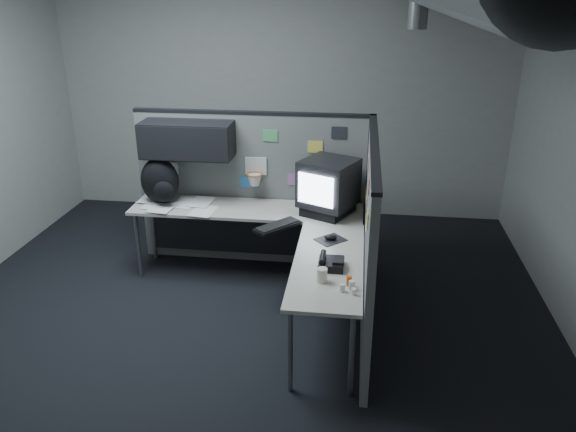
# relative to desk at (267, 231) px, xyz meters

# --- Properties ---
(room) EXTENTS (5.62, 5.62, 3.22)m
(room) POSITION_rel_desk_xyz_m (0.41, -0.70, 1.48)
(room) COLOR black
(room) RESTS_ON ground
(partition_back) EXTENTS (2.44, 0.42, 1.63)m
(partition_back) POSITION_rel_desk_xyz_m (-0.40, 0.53, 0.38)
(partition_back) COLOR slate
(partition_back) RESTS_ON ground
(partition_right) EXTENTS (0.07, 2.23, 1.63)m
(partition_right) POSITION_rel_desk_xyz_m (0.95, -0.49, 0.21)
(partition_right) COLOR slate
(partition_right) RESTS_ON ground
(desk) EXTENTS (2.31, 2.11, 0.73)m
(desk) POSITION_rel_desk_xyz_m (0.00, 0.00, 0.00)
(desk) COLOR #B4B2A2
(desk) RESTS_ON ground
(monitor) EXTENTS (0.62, 0.62, 0.53)m
(monitor) POSITION_rel_desk_xyz_m (0.56, 0.25, 0.39)
(monitor) COLOR black
(monitor) RESTS_ON desk
(keyboard) EXTENTS (0.42, 0.45, 0.04)m
(keyboard) POSITION_rel_desk_xyz_m (0.13, -0.18, 0.14)
(keyboard) COLOR black
(keyboard) RESTS_ON desk
(mouse) EXTENTS (0.30, 0.30, 0.05)m
(mouse) POSITION_rel_desk_xyz_m (0.63, -0.37, 0.13)
(mouse) COLOR black
(mouse) RESTS_ON desk
(phone) EXTENTS (0.20, 0.22, 0.10)m
(phone) POSITION_rel_desk_xyz_m (0.66, -0.88, 0.16)
(phone) COLOR black
(phone) RESTS_ON desk
(bottles) EXTENTS (0.13, 0.17, 0.08)m
(bottles) POSITION_rel_desk_xyz_m (0.81, -1.21, 0.15)
(bottles) COLOR silver
(bottles) RESTS_ON desk
(cup) EXTENTS (0.09, 0.09, 0.11)m
(cup) POSITION_rel_desk_xyz_m (0.61, -1.12, 0.17)
(cup) COLOR beige
(cup) RESTS_ON desk
(papers) EXTENTS (0.86, 0.58, 0.02)m
(papers) POSITION_rel_desk_xyz_m (-0.96, 0.26, 0.13)
(papers) COLOR white
(papers) RESTS_ON desk
(backpack) EXTENTS (0.44, 0.39, 0.47)m
(backpack) POSITION_rel_desk_xyz_m (-1.12, 0.29, 0.35)
(backpack) COLOR black
(backpack) RESTS_ON desk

